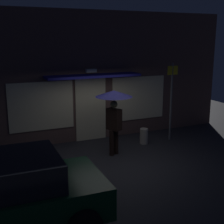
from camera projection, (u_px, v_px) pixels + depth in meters
name	position (u px, v px, depth m)	size (l,w,h in m)	color
ground_plane	(117.00, 160.00, 9.22)	(18.00, 18.00, 0.00)	#26262B
building_facade	(89.00, 77.00, 10.81)	(10.69, 1.00, 4.44)	brown
person_with_umbrella	(114.00, 104.00, 9.34)	(1.11, 1.11, 2.01)	black
parked_car	(0.00, 196.00, 5.65)	(3.88, 2.04, 1.43)	#0C3F1E
street_sign_post	(171.00, 97.00, 10.78)	(0.40, 0.07, 2.71)	#595B60
sidewalk_bollard	(144.00, 136.00, 10.65)	(0.28, 0.28, 0.53)	#B2A899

